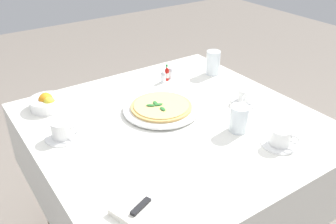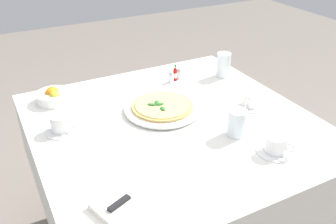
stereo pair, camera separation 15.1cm
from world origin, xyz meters
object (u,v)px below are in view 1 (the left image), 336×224
pizza_plate (161,109)px  dinner_knife (151,196)px  coffee_cup_near_right (246,96)px  pepper_shaker (163,77)px  water_glass_back_corner (239,120)px  salt_shaker (170,74)px  napkin_folded (151,201)px  coffee_cup_left_edge (62,131)px  citrus_bowl (47,102)px  water_glass_far_left (213,64)px  pizza (161,106)px  hot_sauce_bottle (167,74)px  coffee_cup_center_back (280,138)px

pizza_plate → dinner_knife: 0.54m
coffee_cup_near_right → pepper_shaker: size_ratio=2.31×
water_glass_back_corner → salt_shaker: bearing=83.8°
napkin_folded → dinner_knife: 0.01m
coffee_cup_left_edge → citrus_bowl: coffee_cup_left_edge is taller
coffee_cup_near_right → water_glass_far_left: water_glass_far_left is taller
napkin_folded → dinner_knife: dinner_knife is taller
napkin_folded → coffee_cup_left_edge: bearing=83.7°
coffee_cup_left_edge → pepper_shaker: 0.61m
pizza → salt_shaker: 0.34m
citrus_bowl → hot_sauce_bottle: hot_sauce_bottle is taller
water_glass_back_corner → pepper_shaker: bearing=89.7°
pizza_plate → hot_sauce_bottle: bearing=51.8°
coffee_cup_center_back → citrus_bowl: coffee_cup_center_back is taller
napkin_folded → citrus_bowl: (-0.06, 0.74, 0.02)m
coffee_cup_left_edge → water_glass_back_corner: (0.58, -0.33, 0.01)m
pizza_plate → coffee_cup_left_edge: coffee_cup_left_edge is taller
coffee_cup_center_back → water_glass_far_left: (0.21, 0.63, 0.02)m
dinner_knife → hot_sauce_bottle: (0.52, 0.68, 0.01)m
coffee_cup_center_back → pizza: bearing=115.9°
citrus_bowl → coffee_cup_center_back: bearing=-51.0°
coffee_cup_near_right → pizza_plate: bearing=158.4°
pizza_plate → hot_sauce_bottle: 0.31m
pizza_plate → coffee_cup_left_edge: 0.42m
pizza → dinner_knife: 0.54m
pizza_plate → coffee_cup_near_right: coffee_cup_near_right is taller
coffee_cup_center_back → napkin_folded: bearing=179.1°
water_glass_back_corner → salt_shaker: 0.55m
napkin_folded → hot_sauce_bottle: (0.52, 0.68, 0.02)m
water_glass_back_corner → napkin_folded: water_glass_back_corner is taller
water_glass_far_left → salt_shaker: water_glass_far_left is taller
pizza_plate → pizza: size_ratio=1.25×
pizza → hot_sauce_bottle: size_ratio=3.09×
citrus_bowl → salt_shaker: size_ratio=2.67×
water_glass_far_left → pepper_shaker: water_glass_far_left is taller
coffee_cup_center_back → water_glass_back_corner: bearing=109.0°
water_glass_far_left → coffee_cup_left_edge: bearing=-170.5°
coffee_cup_near_right → salt_shaker: bearing=108.2°
water_glass_back_corner → dinner_knife: water_glass_back_corner is taller
pizza → water_glass_back_corner: (0.16, -0.29, 0.02)m
pizza_plate → pepper_shaker: size_ratio=5.69×
coffee_cup_left_edge → dinner_knife: size_ratio=0.69×
coffee_cup_left_edge → water_glass_back_corner: size_ratio=1.25×
water_glass_far_left → pizza_plate: bearing=-157.3°
water_glass_back_corner → napkin_folded: bearing=-163.1°
napkin_folded → pepper_shaker: pepper_shaker is taller
coffee_cup_near_right → napkin_folded: coffee_cup_near_right is taller
dinner_knife → hot_sauce_bottle: size_ratio=2.27×
coffee_cup_center_back → water_glass_far_left: bearing=71.2°
coffee_cup_left_edge → dinner_knife: bearing=-79.0°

